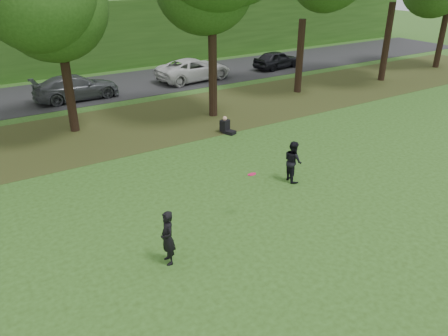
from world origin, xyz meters
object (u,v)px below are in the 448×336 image
(player_right, at_px, (293,161))
(frisbee, at_px, (252,174))
(player_left, at_px, (168,238))
(seated_person, at_px, (226,127))

(player_right, xyz_separation_m, frisbee, (-2.87, -1.34, 0.76))
(player_left, relative_size, frisbee, 4.21)
(player_right, bearing_deg, frisbee, 126.17)
(frisbee, height_order, seated_person, frisbee)
(seated_person, bearing_deg, player_left, -152.48)
(player_right, height_order, seated_person, player_right)
(frisbee, distance_m, seated_person, 7.88)
(player_left, bearing_deg, frisbee, 108.54)
(player_right, bearing_deg, seated_person, 5.14)
(player_left, height_order, frisbee, frisbee)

